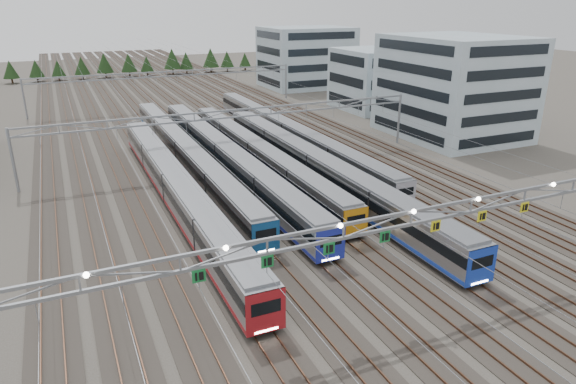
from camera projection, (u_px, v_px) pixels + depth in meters
name	position (u px, v px, depth m)	size (l,w,h in m)	color
ground	(403.00, 305.00, 39.54)	(400.00, 400.00, 0.00)	#47423A
track_bed	(156.00, 91.00, 124.42)	(54.00, 260.00, 5.42)	#2D2823
train_a	(176.00, 187.00, 58.06)	(2.94, 54.91, 3.83)	black
train_b	(185.00, 152.00, 72.09)	(2.71, 61.21, 3.53)	black
train_c	(225.00, 156.00, 70.05)	(2.87, 60.19, 3.74)	black
train_d	(257.00, 154.00, 71.40)	(2.73, 52.72, 3.55)	black
train_e	(317.00, 167.00, 65.06)	(2.94, 57.28, 3.83)	black
train_f	(289.00, 133.00, 82.60)	(2.71, 62.09, 3.52)	black
gantry_near	(411.00, 221.00, 36.93)	(56.36, 0.61, 8.08)	gray
gantry_mid	(234.00, 120.00, 71.46)	(56.36, 0.36, 8.00)	gray
gantry_far	(167.00, 78.00, 109.90)	(56.36, 0.36, 8.00)	gray
depot_bldg_south	(454.00, 87.00, 86.47)	(18.00, 22.00, 16.67)	#9AB2B8
depot_bldg_mid	(374.00, 79.00, 109.27)	(14.00, 16.00, 12.54)	#9AB2B8
depot_bldg_north	(306.00, 57.00, 137.62)	(22.00, 18.00, 15.49)	#9AB2B8
treeline	(139.00, 62.00, 157.09)	(100.10, 5.60, 7.02)	#332114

